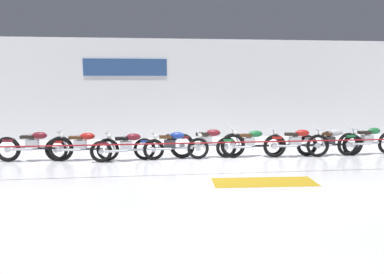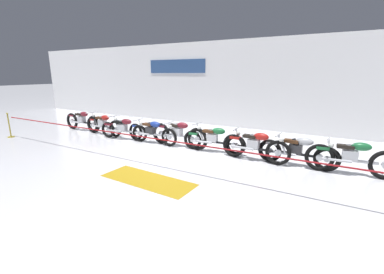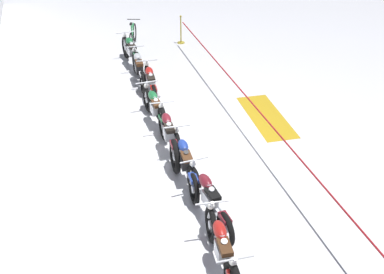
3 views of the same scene
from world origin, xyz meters
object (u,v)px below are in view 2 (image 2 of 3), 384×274
(motorcycle_maroon_4, at_px, (179,134))
(motorcycle_green_5, at_px, (214,139))
(motorcycle_maroon_2, at_px, (124,129))
(motorcycle_maroon_0, at_px, (82,121))
(motorcycle_blue_3, at_px, (152,132))
(motorcycle_green_8, at_px, (352,158))
(motorcycle_red_1, at_px, (103,124))
(floor_banner, at_px, (148,180))
(motorcycle_red_6, at_px, (255,146))
(motorcycle_silver_7, at_px, (297,151))
(stanchion_far_left, at_px, (101,134))

(motorcycle_maroon_4, relative_size, motorcycle_green_5, 1.07)
(motorcycle_maroon_2, bearing_deg, motorcycle_maroon_0, 174.14)
(motorcycle_maroon_0, xyz_separation_m, motorcycle_blue_3, (4.21, -0.19, -0.02))
(motorcycle_green_8, bearing_deg, motorcycle_red_1, 179.27)
(motorcycle_blue_3, relative_size, floor_banner, 0.94)
(motorcycle_red_6, bearing_deg, motorcycle_maroon_0, 177.97)
(motorcycle_silver_7, distance_m, floor_banner, 4.32)
(motorcycle_green_8, bearing_deg, motorcycle_silver_7, 179.72)
(motorcycle_red_6, relative_size, stanchion_far_left, 0.16)
(motorcycle_maroon_0, distance_m, motorcycle_green_8, 10.82)
(motorcycle_green_5, bearing_deg, motorcycle_green_8, -1.38)
(motorcycle_maroon_2, relative_size, motorcycle_red_6, 1.05)
(motorcycle_blue_3, height_order, floor_banner, motorcycle_blue_3)
(motorcycle_maroon_2, height_order, floor_banner, motorcycle_maroon_2)
(motorcycle_red_1, relative_size, motorcycle_red_6, 1.06)
(motorcycle_maroon_0, height_order, motorcycle_maroon_4, motorcycle_maroon_4)
(floor_banner, bearing_deg, motorcycle_maroon_4, 110.33)
(motorcycle_green_8, xyz_separation_m, floor_banner, (-4.50, -2.91, -0.48))
(motorcycle_maroon_4, bearing_deg, motorcycle_blue_3, -175.71)
(motorcycle_red_6, height_order, motorcycle_green_8, motorcycle_green_8)
(motorcycle_maroon_0, height_order, motorcycle_silver_7, motorcycle_maroon_0)
(motorcycle_red_1, relative_size, motorcycle_green_5, 1.01)
(motorcycle_maroon_4, distance_m, motorcycle_red_6, 2.89)
(motorcycle_red_1, xyz_separation_m, stanchion_far_left, (2.42, -2.26, 0.30))
(motorcycle_blue_3, distance_m, motorcycle_green_8, 6.61)
(motorcycle_maroon_2, distance_m, motorcycle_maroon_4, 2.53)
(motorcycle_blue_3, relative_size, motorcycle_silver_7, 1.05)
(motorcycle_maroon_4, xyz_separation_m, floor_banner, (0.94, -2.99, -0.48))
(motorcycle_green_5, bearing_deg, motorcycle_maroon_4, -179.62)
(motorcycle_blue_3, relative_size, motorcycle_green_8, 1.04)
(motorcycle_red_1, height_order, motorcycle_green_8, motorcycle_green_8)
(motorcycle_maroon_4, height_order, stanchion_far_left, stanchion_far_left)
(motorcycle_blue_3, bearing_deg, motorcycle_maroon_4, 4.29)
(motorcycle_red_1, relative_size, floor_banner, 0.91)
(motorcycle_maroon_0, xyz_separation_m, motorcycle_silver_7, (9.47, -0.18, -0.03))
(motorcycle_green_8, bearing_deg, motorcycle_maroon_4, 179.08)
(motorcycle_green_5, bearing_deg, motorcycle_maroon_0, 179.24)
(motorcycle_maroon_2, height_order, motorcycle_maroon_4, motorcycle_maroon_4)
(motorcycle_red_6, bearing_deg, stanchion_far_left, -155.17)
(floor_banner, bearing_deg, motorcycle_red_6, 58.14)
(motorcycle_blue_3, relative_size, motorcycle_red_6, 1.10)
(motorcycle_green_8, height_order, floor_banner, motorcycle_green_8)
(motorcycle_maroon_4, height_order, motorcycle_red_6, motorcycle_maroon_4)
(motorcycle_blue_3, xyz_separation_m, floor_banner, (2.10, -2.91, -0.46))
(motorcycle_blue_3, relative_size, stanchion_far_left, 0.17)
(motorcycle_silver_7, bearing_deg, motorcycle_maroon_2, -179.03)
(motorcycle_maroon_2, xyz_separation_m, motorcycle_silver_7, (6.61, 0.11, -0.00))
(motorcycle_maroon_4, distance_m, stanchion_far_left, 2.71)
(motorcycle_green_5, xyz_separation_m, floor_banner, (-0.47, -3.00, -0.45))
(motorcycle_red_1, bearing_deg, motorcycle_maroon_4, -0.45)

